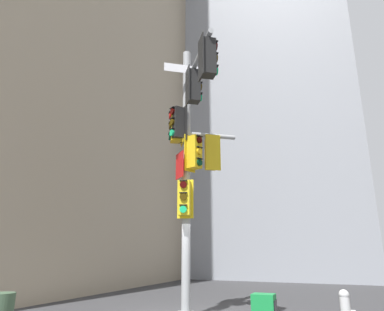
# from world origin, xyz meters

# --- Properties ---
(building_mid_block) EXTENTS (17.47, 17.47, 35.89)m
(building_mid_block) POSITION_xyz_m (-2.55, 20.91, 17.94)
(building_mid_block) COLOR #9399A3
(building_mid_block) RESTS_ON ground
(signal_pole_assembly) EXTENTS (2.32, 3.44, 8.18)m
(signal_pole_assembly) POSITION_xyz_m (0.27, -0.31, 4.83)
(signal_pole_assembly) COLOR #9EA0A3
(signal_pole_assembly) RESTS_ON ground
(fire_hydrant) EXTENTS (0.33, 0.23, 0.87)m
(fire_hydrant) POSITION_xyz_m (4.06, 0.05, 0.45)
(fire_hydrant) COLOR silver
(fire_hydrant) RESTS_ON ground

